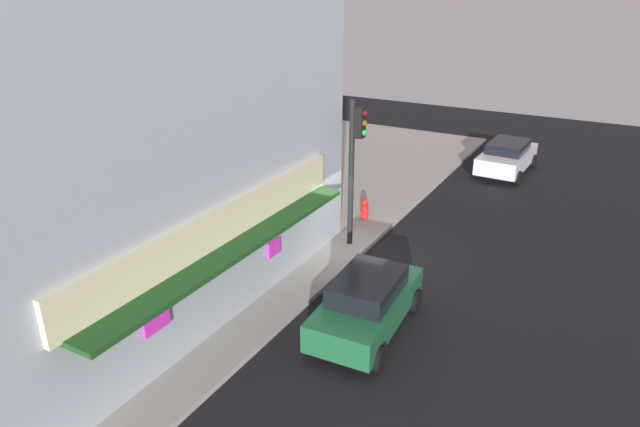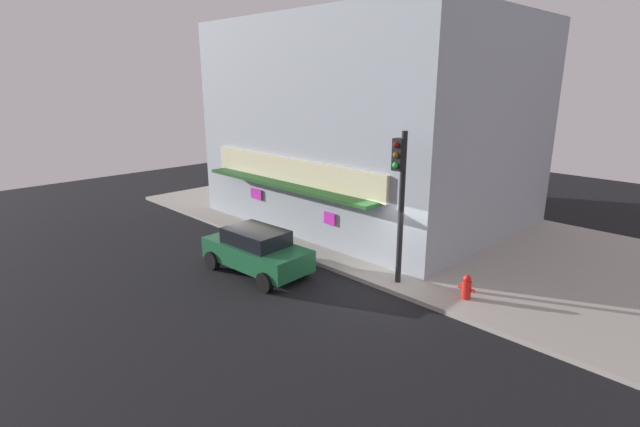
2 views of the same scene
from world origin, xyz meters
TOP-DOWN VIEW (x-y plane):
  - ground_plane at (0.00, 0.00)m, footprint 48.47×48.47m
  - sidewalk at (0.00, 5.58)m, footprint 32.31×11.15m
  - corner_building at (-5.29, 6.18)m, footprint 12.70×10.67m
  - traffic_light at (0.49, 0.54)m, footprint 0.32×0.58m
  - fire_hydrant at (2.63, 1.12)m, footprint 0.52×0.28m
  - trash_can at (-2.56, 2.14)m, footprint 0.45×0.45m
  - pedestrian at (-1.39, 2.25)m, footprint 0.47×0.52m
  - potted_plant_by_doorway at (-6.79, 2.13)m, footprint 0.52×0.52m
  - parked_car_white at (11.11, -2.14)m, footprint 4.25×2.20m
  - parked_car_green at (-3.60, -1.88)m, footprint 4.04×2.12m

SIDE VIEW (x-z plane):
  - ground_plane at x=0.00m, z-range 0.00..0.00m
  - sidewalk at x=0.00m, z-range 0.00..0.15m
  - fire_hydrant at x=2.63m, z-range 0.13..0.88m
  - potted_plant_by_doorway at x=-6.79m, z-range 0.18..0.98m
  - trash_can at x=-2.56m, z-range 0.15..1.02m
  - parked_car_white at x=11.11m, z-range 0.04..1.53m
  - parked_car_green at x=-3.60m, z-range 0.03..1.58m
  - pedestrian at x=-1.39m, z-range 0.23..1.88m
  - traffic_light at x=0.49m, z-range 0.84..5.65m
  - corner_building at x=-5.29m, z-range 0.15..8.89m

